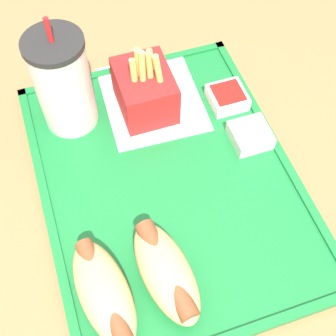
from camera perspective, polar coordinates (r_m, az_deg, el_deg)
name	(u,v)px	position (r m, az deg, el deg)	size (l,w,h in m)	color
ground_plane	(163,329)	(1.38, -0.61, -19.03)	(8.00, 8.00, 0.00)	#383333
dining_table	(161,283)	(1.00, -0.82, -13.86)	(1.21, 0.89, 0.78)	olive
food_tray	(168,181)	(0.65, 0.00, -1.64)	(0.46, 0.34, 0.01)	#197233
paper_napkin	(152,98)	(0.73, -1.95, 8.47)	(0.18, 0.15, 0.00)	white
soda_cup	(63,83)	(0.67, -12.66, 10.08)	(0.08, 0.08, 0.19)	silver
hot_dog_far	(104,292)	(0.56, -7.84, -14.72)	(0.14, 0.07, 0.05)	#DBB270
hot_dog_near	(166,272)	(0.56, -0.25, -12.51)	(0.14, 0.07, 0.05)	#DBB270
fries_carton	(145,91)	(0.69, -2.83, 9.41)	(0.10, 0.08, 0.12)	red
sauce_cup_mayo	(250,135)	(0.68, 10.01, 4.00)	(0.05, 0.05, 0.02)	silver
sauce_cup_ketchup	(227,97)	(0.72, 7.25, 8.56)	(0.05, 0.05, 0.02)	silver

